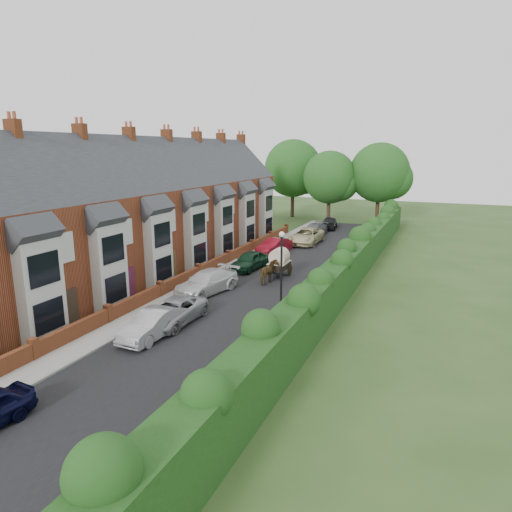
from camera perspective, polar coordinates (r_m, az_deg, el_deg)
The scene contains 23 objects.
ground at distance 24.01m, azimuth -8.03°, elevation -10.18°, with size 140.00×140.00×0.00m, color #2D4C1E.
road at distance 33.50m, azimuth 0.91°, elevation -3.19°, with size 6.00×58.00×0.02m, color black.
pavement_hedge_side at distance 32.24m, azimuth 7.70°, elevation -3.88°, with size 2.20×58.00×0.12m, color gray.
pavement_house_side at distance 35.06m, azimuth -4.93°, elevation -2.41°, with size 1.70×58.00×0.12m, color gray.
kerb_hedge_side at distance 32.51m, azimuth 5.91°, elevation -3.68°, with size 0.18×58.00×0.13m, color gray.
kerb_house_side at distance 34.70m, azimuth -3.76°, elevation -2.54°, with size 0.18×58.00×0.13m, color gray.
hedge at distance 31.42m, azimuth 10.95°, elevation -1.54°, with size 2.10×58.00×2.85m.
terrace_row at distance 36.82m, azimuth -14.87°, elevation 4.97°, with size 9.05×40.50×11.50m.
garden_wall_row at distance 34.58m, azimuth -7.19°, elevation -2.00°, with size 0.35×40.35×1.10m.
lamppost at distance 24.98m, azimuth 3.19°, elevation -1.13°, with size 0.32×0.32×5.16m.
tree_far_left at distance 60.67m, azimuth 9.52°, elevation 9.50°, with size 7.14×6.80×9.29m.
tree_far_right at distance 61.49m, azimuth 15.54°, elevation 9.82°, with size 7.98×7.60×10.31m.
tree_far_back at distance 65.12m, azimuth 5.02°, elevation 10.68°, with size 8.40×8.00×10.82m.
car_silver_a at distance 24.29m, azimuth -12.78°, elevation -8.32°, with size 1.49×4.26×1.40m, color #A4A4A8.
car_silver_b at distance 25.88m, azimuth -10.38°, elevation -6.90°, with size 2.23×4.84×1.35m, color #9C9DA3.
car_white at distance 30.87m, azimuth -6.20°, elevation -3.28°, with size 2.10×5.17×1.50m, color silver.
car_green at distance 36.66m, azimuth -0.83°, elevation -0.58°, with size 1.72×4.27×1.46m, color black.
car_red at distance 42.15m, azimuth 2.26°, elevation 1.22°, with size 1.51×4.34×1.43m, color maroon.
car_beige at distance 46.95m, azimuth 6.31°, elevation 2.49°, with size 2.62×5.67×1.58m, color beige.
car_grey at distance 51.62m, azimuth 7.26°, elevation 3.29°, with size 1.84×4.52×1.31m, color slate.
car_black at distance 56.06m, azimuth 9.14°, elevation 4.09°, with size 1.72×4.26×1.45m, color black.
horse at distance 32.74m, azimuth 1.63°, elevation -2.08°, with size 0.90×1.98×1.68m, color brown.
horse_cart at distance 34.58m, azimuth 2.93°, elevation -0.54°, with size 1.38×3.06×2.20m.
Camera 1 is at (11.54, -18.79, 9.50)m, focal length 32.00 mm.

